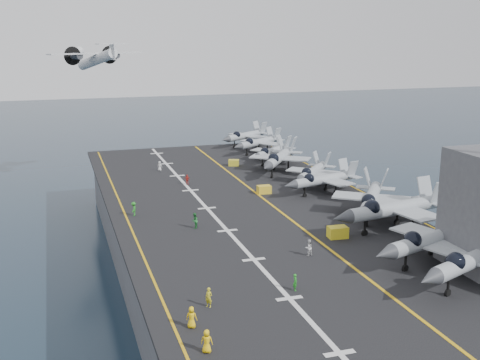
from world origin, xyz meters
name	(u,v)px	position (x,y,z in m)	size (l,w,h in m)	color
ground	(248,274)	(0.00, 0.00, 0.00)	(500.00, 500.00, 0.00)	#142135
hull	(248,241)	(0.00, 0.00, 5.00)	(36.00, 90.00, 10.00)	#56595E
flight_deck	(249,206)	(0.00, 0.00, 10.20)	(38.00, 92.00, 0.40)	black
foul_line	(269,203)	(3.00, 0.00, 10.42)	(0.35, 90.00, 0.02)	gold
landing_centerline	(207,208)	(-6.00, 0.00, 10.42)	(0.50, 90.00, 0.02)	silver
deck_edge_port	(125,215)	(-17.00, 0.00, 10.42)	(0.25, 90.00, 0.02)	gold
deck_edge_stbd	(367,194)	(18.50, 0.00, 10.42)	(0.25, 90.00, 0.02)	gold
fighter_jet_0	(475,258)	(11.91, -32.13, 13.05)	(17.97, 15.19, 5.30)	gray
fighter_jet_1	(434,237)	(11.62, -26.08, 13.09)	(17.94, 14.68, 5.37)	#90969F
fighter_jet_2	(395,207)	(13.47, -15.64, 13.24)	(18.11, 13.78, 5.68)	#9198A1
fighter_jet_3	(371,197)	(13.37, -10.06, 13.02)	(16.92, 18.12, 5.24)	gray
fighter_jet_4	(324,179)	(12.58, 2.39, 12.68)	(15.05, 12.06, 4.56)	gray
fighter_jet_5	(312,171)	(13.09, 7.76, 12.62)	(14.95, 15.17, 4.44)	#99A4AB
fighter_jet_6	(279,157)	(11.12, 17.33, 13.06)	(17.30, 18.43, 5.33)	#949DA5
fighter_jet_7	(272,151)	(12.79, 25.13, 12.62)	(15.20, 14.83, 4.43)	#9BA2AC
fighter_jet_8	(259,142)	(13.49, 34.58, 12.69)	(15.82, 14.43, 4.57)	gray
tow_cart_a	(338,232)	(5.60, -16.27, 11.07)	(2.30, 1.56, 1.34)	yellow
tow_cart_b	(264,190)	(4.08, 5.04, 11.00)	(2.02, 1.34, 1.19)	gold
tow_cart_c	(234,163)	(5.30, 24.70, 10.95)	(2.12, 1.75, 1.10)	gold
crew_0	(207,341)	(-15.41, -36.87, 11.32)	(1.30, 1.11, 1.84)	yellow
crew_1	(209,297)	(-13.34, -29.45, 11.29)	(1.26, 1.26, 1.78)	gold
crew_2	(195,221)	(-9.55, -7.92, 11.37)	(1.20, 1.39, 1.95)	#247F34
crew_3	(134,209)	(-15.95, -0.44, 11.33)	(1.08, 1.30, 1.86)	#208221
crew_4	(187,179)	(-5.70, 13.74, 11.22)	(1.05, 0.76, 1.64)	red
crew_5	(160,166)	(-8.12, 24.62, 11.24)	(1.21, 1.09, 1.69)	silver
crew_6	(295,282)	(-4.82, -28.49, 11.22)	(0.83, 1.09, 1.64)	#209222
crew_7	(309,248)	(0.00, -20.61, 11.30)	(1.19, 0.91, 1.80)	silver
transport_plane	(97,59)	(-15.32, 56.57, 28.16)	(25.62, 22.26, 5.07)	silver
fighter_jet_9	(246,135)	(13.49, 43.00, 12.69)	(15.82, 14.43, 4.57)	gray
crew_8	(192,317)	(-15.63, -32.74, 11.32)	(1.30, 1.11, 1.84)	yellow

